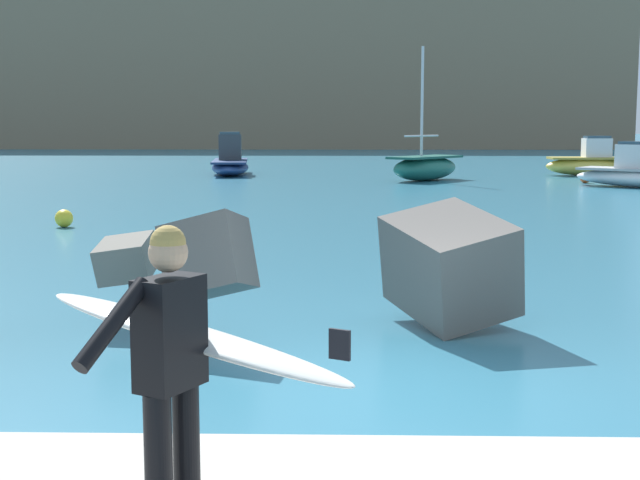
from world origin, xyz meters
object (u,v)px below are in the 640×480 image
(boat_mid_centre, at_px, (230,162))
(boat_far_centre, at_px, (591,163))
(boat_near_left, at_px, (425,167))
(mooring_buoy_inner, at_px, (585,178))
(mooring_buoy_middle, at_px, (64,218))
(surfer_with_board, at_px, (178,357))

(boat_mid_centre, bearing_deg, boat_far_centre, -1.28)
(boat_near_left, relative_size, mooring_buoy_inner, 13.26)
(mooring_buoy_middle, bearing_deg, boat_far_centre, 49.28)
(boat_near_left, relative_size, boat_far_centre, 1.39)
(boat_near_left, xyz_separation_m, boat_mid_centre, (-9.20, 4.27, 0.03))
(boat_near_left, height_order, boat_far_centre, boat_near_left)
(surfer_with_board, distance_m, boat_far_centre, 40.83)
(surfer_with_board, distance_m, mooring_buoy_middle, 17.84)
(boat_far_centre, height_order, mooring_buoy_inner, boat_far_centre)
(boat_mid_centre, relative_size, mooring_buoy_inner, 13.51)
(mooring_buoy_inner, height_order, mooring_buoy_middle, same)
(surfer_with_board, xyz_separation_m, mooring_buoy_middle, (-5.91, 16.80, -1.06))
(surfer_with_board, relative_size, mooring_buoy_middle, 4.59)
(boat_near_left, xyz_separation_m, mooring_buoy_middle, (-10.52, -18.04, -0.38))
(surfer_with_board, relative_size, boat_far_centre, 0.48)
(boat_near_left, distance_m, boat_mid_centre, 10.15)
(boat_far_centre, distance_m, mooring_buoy_middle, 28.92)
(surfer_with_board, height_order, boat_near_left, boat_near_left)
(boat_near_left, height_order, boat_mid_centre, boat_near_left)
(boat_mid_centre, bearing_deg, boat_near_left, -24.90)
(boat_near_left, bearing_deg, mooring_buoy_middle, -120.24)
(boat_mid_centre, distance_m, mooring_buoy_middle, 22.35)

